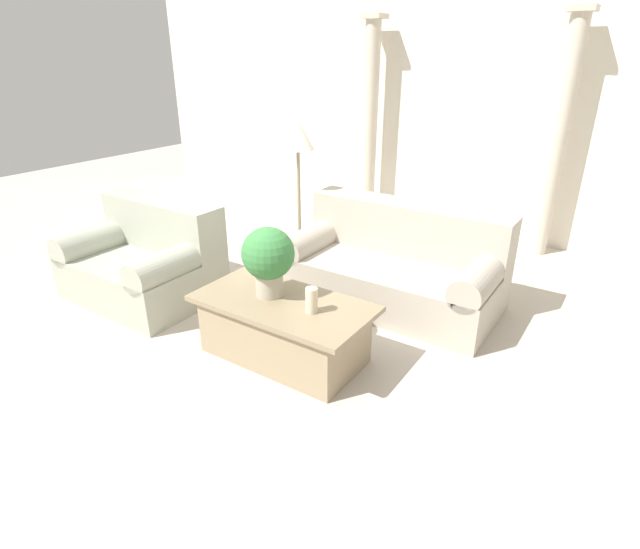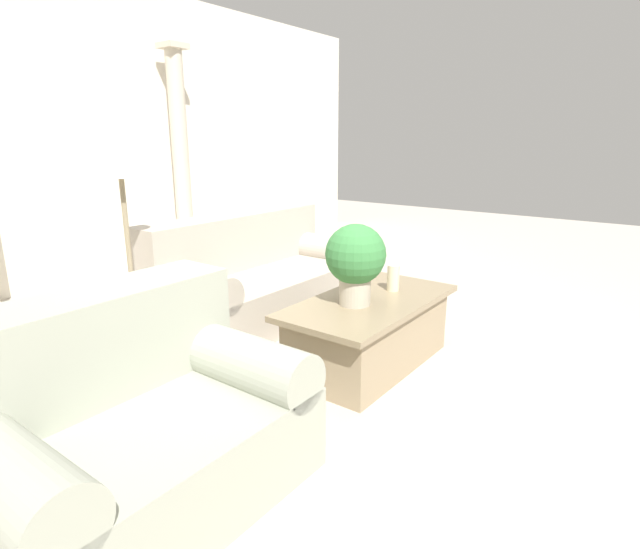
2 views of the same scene
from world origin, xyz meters
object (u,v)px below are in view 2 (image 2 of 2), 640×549
at_px(coffee_table, 369,331).
at_px(floor_lamp, 121,173).
at_px(potted_plant, 355,258).
at_px(loveseat, 129,421).
at_px(sofa_long, 255,277).

bearing_deg(coffee_table, floor_lamp, 121.65).
bearing_deg(floor_lamp, potted_plant, -62.36).
xyz_separation_m(coffee_table, floor_lamp, (-0.89, 1.44, 1.08)).
bearing_deg(loveseat, sofa_long, 30.63).
xyz_separation_m(loveseat, potted_plant, (1.62, -0.12, 0.43)).
bearing_deg(potted_plant, floor_lamp, 117.64).
bearing_deg(loveseat, coffee_table, -4.88).
relative_size(loveseat, floor_lamp, 0.85).
distance_m(loveseat, coffee_table, 1.78).
xyz_separation_m(sofa_long, coffee_table, (-0.27, -1.36, -0.11)).
xyz_separation_m(sofa_long, loveseat, (-2.04, -1.21, 0.01)).
height_order(sofa_long, floor_lamp, floor_lamp).
bearing_deg(sofa_long, coffee_table, -101.35).
distance_m(coffee_table, potted_plant, 0.57).
xyz_separation_m(potted_plant, floor_lamp, (-0.74, 1.41, 0.53)).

